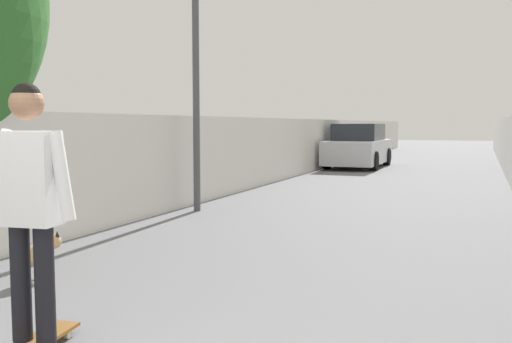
% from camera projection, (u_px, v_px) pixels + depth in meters
% --- Properties ---
extents(ground_plane, '(80.00, 80.00, 0.00)m').
position_uv_depth(ground_plane, '(393.00, 181.00, 15.11)').
color(ground_plane, slate).
extents(wall_left, '(48.00, 0.30, 1.68)m').
position_uv_depth(wall_left, '(262.00, 151.00, 14.31)').
color(wall_left, silver).
rests_on(wall_left, ground).
extents(lamp_post, '(0.36, 0.36, 4.65)m').
position_uv_depth(lamp_post, '(196.00, 30.00, 9.68)').
color(lamp_post, '#4C4C51').
rests_on(lamp_post, ground).
extents(skateboard, '(0.82, 0.31, 0.08)m').
position_uv_depth(skateboard, '(35.00, 343.00, 3.76)').
color(skateboard, brown).
rests_on(skateboard, ground).
extents(person_skateboarder, '(0.27, 0.72, 1.72)m').
position_uv_depth(person_skateboarder, '(30.00, 192.00, 3.67)').
color(person_skateboarder, black).
rests_on(person_skateboarder, skateboard).
extents(dog, '(1.71, 1.38, 1.06)m').
position_uv_depth(dog, '(41.00, 253.00, 5.50)').
color(dog, tan).
rests_on(dog, ground).
extents(car_near, '(4.32, 1.80, 1.54)m').
position_uv_depth(car_near, '(359.00, 147.00, 19.91)').
color(car_near, silver).
rests_on(car_near, ground).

